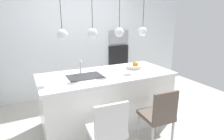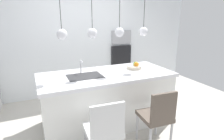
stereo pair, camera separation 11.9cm
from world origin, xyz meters
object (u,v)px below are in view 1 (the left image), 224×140
oven (118,56)px  microwave (119,37)px  fruit_bowl (134,66)px  chair_near (108,129)px  chair_middle (159,114)px

oven → microwave: bearing=0.0°
fruit_bowl → microwave: size_ratio=0.51×
microwave → chair_near: bearing=-120.3°
oven → chair_middle: (-0.66, -2.50, -0.34)m
oven → chair_middle: oven is taller
fruit_bowl → chair_near: bearing=-135.1°
microwave → chair_middle: size_ratio=0.59×
oven → chair_near: oven is taller
fruit_bowl → chair_near: size_ratio=0.30×
fruit_bowl → oven: size_ratio=0.49×
fruit_bowl → chair_near: (-1.00, -1.00, -0.46)m
microwave → oven: bearing=0.0°
fruit_bowl → oven: bearing=73.0°
microwave → oven: microwave is taller
chair_middle → fruit_bowl: bearing=78.9°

